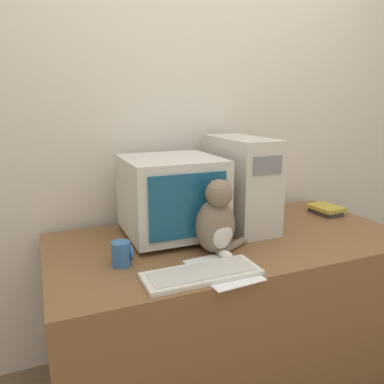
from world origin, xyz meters
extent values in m
cube|color=beige|center=(0.00, 0.91, 1.25)|extent=(7.00, 0.05, 2.50)
cube|color=brown|center=(0.00, 0.42, 0.39)|extent=(1.71, 0.84, 0.77)
cube|color=beige|center=(-0.25, 0.57, 0.79)|extent=(0.31, 0.26, 0.02)
cube|color=beige|center=(-0.25, 0.57, 0.98)|extent=(0.44, 0.44, 0.36)
cube|color=navy|center=(-0.25, 0.35, 0.98)|extent=(0.35, 0.01, 0.28)
cube|color=beige|center=(0.13, 0.58, 1.01)|extent=(0.22, 0.48, 0.47)
cube|color=slate|center=(0.13, 0.33, 1.14)|extent=(0.15, 0.01, 0.08)
cube|color=silver|center=(-0.30, 0.11, 0.78)|extent=(0.45, 0.17, 0.02)
cube|color=beige|center=(-0.30, 0.11, 0.79)|extent=(0.41, 0.13, 0.00)
ellipsoid|color=#7A6651|center=(-0.15, 0.30, 0.89)|extent=(0.19, 0.17, 0.24)
ellipsoid|color=beige|center=(-0.14, 0.24, 0.88)|extent=(0.10, 0.05, 0.13)
sphere|color=#7A6651|center=(-0.14, 0.27, 1.05)|extent=(0.13, 0.13, 0.12)
cone|color=#7A6651|center=(-0.18, 0.27, 1.09)|extent=(0.04, 0.04, 0.03)
cone|color=#7A6651|center=(-0.11, 0.28, 1.09)|extent=(0.04, 0.04, 0.03)
ellipsoid|color=beige|center=(-0.14, 0.21, 0.79)|extent=(0.06, 0.08, 0.04)
cylinder|color=#7A6651|center=(-0.07, 0.29, 0.79)|extent=(0.19, 0.12, 0.03)
cube|color=#383333|center=(0.70, 0.56, 0.79)|extent=(0.13, 0.18, 0.03)
cube|color=gold|center=(0.71, 0.56, 0.81)|extent=(0.16, 0.19, 0.02)
cylinder|color=navy|center=(-0.42, 0.19, 0.78)|extent=(0.13, 0.02, 0.01)
cube|color=white|center=(-0.20, 0.12, 0.78)|extent=(0.23, 0.31, 0.00)
cylinder|color=#33669E|center=(-0.56, 0.32, 0.82)|extent=(0.08, 0.08, 0.10)
torus|color=#33669E|center=(-0.52, 0.32, 0.82)|extent=(0.01, 0.07, 0.07)
camera|label=1|loc=(-0.83, -1.08, 1.42)|focal=35.00mm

